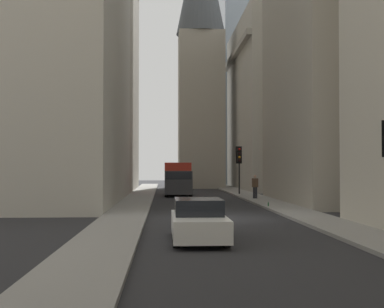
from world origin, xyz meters
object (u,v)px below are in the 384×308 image
delivery_truck (178,179)px  traffic_light_far_junction (239,159)px  sedan_white (199,221)px  traffic_light_midblock (239,162)px  discarded_bottle (268,204)px  pedestrian (255,186)px

delivery_truck → traffic_light_far_junction: bearing=-85.0°
sedan_white → traffic_light_midblock: (26.71, -5.37, 2.21)m
sedan_white → delivery_truck: bearing=0.0°
traffic_light_far_junction → discarded_bottle: bearing=178.5°
delivery_truck → traffic_light_midblock: traffic_light_midblock is taller
sedan_white → discarded_bottle: 13.87m
traffic_light_far_junction → traffic_light_midblock: bearing=171.8°
sedan_white → pedestrian: size_ratio=2.46×
discarded_bottle → traffic_light_far_junction: bearing=-1.5°
sedan_white → traffic_light_far_junction: bearing=-11.3°
traffic_light_midblock → sedan_white: bearing=168.6°
delivery_truck → pedestrian: delivery_truck is taller
sedan_white → pedestrian: (20.29, -5.60, 0.43)m
traffic_light_far_junction → delivery_truck: bearing=95.0°
discarded_bottle → traffic_light_midblock: bearing=-1.3°
delivery_truck → discarded_bottle: delivery_truck is taller
traffic_light_midblock → traffic_light_far_junction: (0.49, -0.07, 0.31)m
delivery_truck → traffic_light_far_junction: (0.47, -5.44, 1.73)m
delivery_truck → discarded_bottle: size_ratio=23.93×
traffic_light_far_junction → discarded_bottle: size_ratio=15.36×
pedestrian → discarded_bottle: (-7.38, 0.54, -0.85)m
delivery_truck → discarded_bottle: (-13.81, -5.06, -1.21)m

